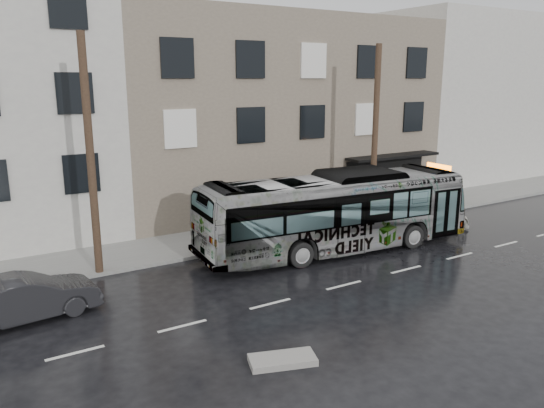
{
  "coord_description": "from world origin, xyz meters",
  "views": [
    {
      "loc": [
        -11.9,
        -16.88,
        7.52
      ],
      "look_at": [
        -0.09,
        2.5,
        2.11
      ],
      "focal_mm": 35.0,
      "sensor_mm": 36.0,
      "label": 1
    }
  ],
  "objects_px": {
    "sign_post": "(388,197)",
    "utility_pole_rear": "(90,157)",
    "bus": "(335,212)",
    "dark_sedan": "(26,298)",
    "utility_pole_front": "(375,136)",
    "white_sedan": "(426,219)"
  },
  "relations": [
    {
      "from": "utility_pole_front",
      "to": "utility_pole_rear",
      "type": "height_order",
      "value": "same"
    },
    {
      "from": "sign_post",
      "to": "utility_pole_rear",
      "type": "bearing_deg",
      "value": 180.0
    },
    {
      "from": "utility_pole_front",
      "to": "utility_pole_rear",
      "type": "bearing_deg",
      "value": 180.0
    },
    {
      "from": "bus",
      "to": "dark_sedan",
      "type": "bearing_deg",
      "value": 97.52
    },
    {
      "from": "utility_pole_rear",
      "to": "sign_post",
      "type": "height_order",
      "value": "utility_pole_rear"
    },
    {
      "from": "dark_sedan",
      "to": "utility_pole_front",
      "type": "bearing_deg",
      "value": -86.56
    },
    {
      "from": "sign_post",
      "to": "dark_sedan",
      "type": "bearing_deg",
      "value": -171.19
    },
    {
      "from": "sign_post",
      "to": "utility_pole_front",
      "type": "bearing_deg",
      "value": 180.0
    },
    {
      "from": "white_sedan",
      "to": "dark_sedan",
      "type": "xyz_separation_m",
      "value": [
        -18.27,
        -0.28,
        0.01
      ]
    },
    {
      "from": "utility_pole_rear",
      "to": "dark_sedan",
      "type": "height_order",
      "value": "utility_pole_rear"
    },
    {
      "from": "sign_post",
      "to": "white_sedan",
      "type": "relative_size",
      "value": 0.48
    },
    {
      "from": "utility_pole_front",
      "to": "bus",
      "type": "bearing_deg",
      "value": -151.42
    },
    {
      "from": "sign_post",
      "to": "dark_sedan",
      "type": "distance_m",
      "value": 18.26
    },
    {
      "from": "utility_pole_front",
      "to": "sign_post",
      "type": "bearing_deg",
      "value": 0.0
    },
    {
      "from": "utility_pole_front",
      "to": "bus",
      "type": "relative_size",
      "value": 0.71
    },
    {
      "from": "sign_post",
      "to": "white_sedan",
      "type": "xyz_separation_m",
      "value": [
        0.24,
        -2.52,
        -0.63
      ]
    },
    {
      "from": "sign_post",
      "to": "bus",
      "type": "bearing_deg",
      "value": -156.61
    },
    {
      "from": "utility_pole_front",
      "to": "white_sedan",
      "type": "relative_size",
      "value": 1.81
    },
    {
      "from": "sign_post",
      "to": "dark_sedan",
      "type": "height_order",
      "value": "sign_post"
    },
    {
      "from": "bus",
      "to": "dark_sedan",
      "type": "height_order",
      "value": "bus"
    },
    {
      "from": "utility_pole_front",
      "to": "utility_pole_rear",
      "type": "distance_m",
      "value": 14.0
    },
    {
      "from": "white_sedan",
      "to": "sign_post",
      "type": "bearing_deg",
      "value": 3.76
    }
  ]
}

